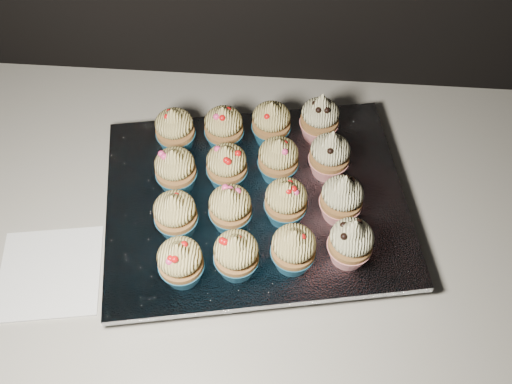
% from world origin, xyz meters
% --- Properties ---
extents(cabinet, '(2.40, 0.60, 0.86)m').
position_xyz_m(cabinet, '(0.00, 1.70, 0.43)').
color(cabinet, black).
rests_on(cabinet, ground).
extents(worktop, '(2.44, 0.64, 0.04)m').
position_xyz_m(worktop, '(0.00, 1.70, 0.88)').
color(worktop, beige).
rests_on(worktop, cabinet).
extents(napkin, '(0.17, 0.17, 0.00)m').
position_xyz_m(napkin, '(-0.40, 1.57, 0.90)').
color(napkin, white).
rests_on(napkin, worktop).
extents(baking_tray, '(0.47, 0.39, 0.02)m').
position_xyz_m(baking_tray, '(-0.10, 1.70, 0.91)').
color(baking_tray, black).
rests_on(baking_tray, worktop).
extents(foil_lining, '(0.51, 0.43, 0.01)m').
position_xyz_m(foil_lining, '(-0.10, 1.70, 0.93)').
color(foil_lining, silver).
rests_on(foil_lining, baking_tray).
extents(cupcake_0, '(0.06, 0.06, 0.08)m').
position_xyz_m(cupcake_0, '(-0.19, 1.56, 0.97)').
color(cupcake_0, '#1B5F82').
rests_on(cupcake_0, foil_lining).
extents(cupcake_1, '(0.06, 0.06, 0.08)m').
position_xyz_m(cupcake_1, '(-0.12, 1.58, 0.97)').
color(cupcake_1, '#1B5F82').
rests_on(cupcake_1, foil_lining).
extents(cupcake_2, '(0.06, 0.06, 0.08)m').
position_xyz_m(cupcake_2, '(-0.04, 1.59, 0.97)').
color(cupcake_2, '#1B5F82').
rests_on(cupcake_2, foil_lining).
extents(cupcake_3, '(0.06, 0.06, 0.10)m').
position_xyz_m(cupcake_3, '(0.03, 1.61, 0.97)').
color(cupcake_3, red).
rests_on(cupcake_3, foil_lining).
extents(cupcake_4, '(0.06, 0.06, 0.08)m').
position_xyz_m(cupcake_4, '(-0.21, 1.64, 0.97)').
color(cupcake_4, '#1B5F82').
rests_on(cupcake_4, foil_lining).
extents(cupcake_5, '(0.06, 0.06, 0.08)m').
position_xyz_m(cupcake_5, '(-0.14, 1.65, 0.97)').
color(cupcake_5, '#1B5F82').
rests_on(cupcake_5, foil_lining).
extents(cupcake_6, '(0.06, 0.06, 0.08)m').
position_xyz_m(cupcake_6, '(-0.06, 1.67, 0.97)').
color(cupcake_6, '#1B5F82').
rests_on(cupcake_6, foil_lining).
extents(cupcake_7, '(0.06, 0.06, 0.10)m').
position_xyz_m(cupcake_7, '(0.02, 1.68, 0.97)').
color(cupcake_7, red).
rests_on(cupcake_7, foil_lining).
extents(cupcake_8, '(0.06, 0.06, 0.08)m').
position_xyz_m(cupcake_8, '(-0.23, 1.71, 0.97)').
color(cupcake_8, '#1B5F82').
rests_on(cupcake_8, foil_lining).
extents(cupcake_9, '(0.06, 0.06, 0.08)m').
position_xyz_m(cupcake_9, '(-0.15, 1.73, 0.97)').
color(cupcake_9, '#1B5F82').
rests_on(cupcake_9, foil_lining).
extents(cupcake_10, '(0.06, 0.06, 0.08)m').
position_xyz_m(cupcake_10, '(-0.07, 1.75, 0.97)').
color(cupcake_10, '#1B5F82').
rests_on(cupcake_10, foil_lining).
extents(cupcake_11, '(0.06, 0.06, 0.10)m').
position_xyz_m(cupcake_11, '(0.01, 1.76, 0.97)').
color(cupcake_11, red).
rests_on(cupcake_11, foil_lining).
extents(cupcake_12, '(0.06, 0.06, 0.08)m').
position_xyz_m(cupcake_12, '(-0.24, 1.79, 0.97)').
color(cupcake_12, '#1B5F82').
rests_on(cupcake_12, foil_lining).
extents(cupcake_13, '(0.06, 0.06, 0.08)m').
position_xyz_m(cupcake_13, '(-0.16, 1.80, 0.97)').
color(cupcake_13, '#1B5F82').
rests_on(cupcake_13, foil_lining).
extents(cupcake_14, '(0.06, 0.06, 0.08)m').
position_xyz_m(cupcake_14, '(-0.09, 1.82, 0.97)').
color(cupcake_14, '#1B5F82').
rests_on(cupcake_14, foil_lining).
extents(cupcake_15, '(0.06, 0.06, 0.10)m').
position_xyz_m(cupcake_15, '(-0.01, 1.83, 0.97)').
color(cupcake_15, red).
rests_on(cupcake_15, foil_lining).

